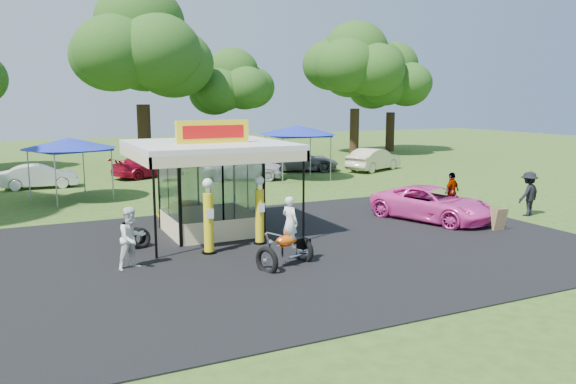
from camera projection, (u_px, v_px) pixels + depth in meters
name	position (u px, v px, depth m)	size (l,w,h in m)	color
ground	(324.00, 262.00, 17.12)	(120.00, 120.00, 0.00)	#305019
asphalt_apron	(295.00, 246.00, 18.90)	(20.00, 14.00, 0.04)	black
gas_station_kiosk	(210.00, 186.00, 20.43)	(5.40, 5.40, 4.18)	white
gas_pump_left	(208.00, 218.00, 17.77)	(0.46, 0.46, 2.46)	black
gas_pump_right	(260.00, 212.00, 18.98)	(0.44, 0.44, 2.37)	black
motorcycle	(288.00, 238.00, 16.58)	(1.92, 1.43, 2.18)	black
spare_tires	(138.00, 238.00, 18.58)	(0.92, 0.73, 0.74)	black
a_frame_sign	(499.00, 219.00, 21.06)	(0.51, 0.49, 0.88)	#593819
kiosk_car	(194.00, 210.00, 22.61)	(1.13, 2.82, 0.96)	yellow
pink_sedan	(432.00, 204.00, 22.84)	(2.31, 5.01, 1.39)	#FC44B5
spectator_west	(132.00, 238.00, 16.26)	(0.90, 0.70, 1.84)	white
spectator_east_a	(529.00, 194.00, 23.76)	(1.22, 0.70, 1.89)	black
spectator_east_b	(452.00, 192.00, 24.80)	(1.01, 0.42, 1.73)	gray
bg_car_a	(40.00, 176.00, 31.18)	(1.41, 4.04, 1.33)	white
bg_car_b	(148.00, 167.00, 35.57)	(1.90, 4.66, 1.35)	maroon
bg_car_c	(242.00, 166.00, 34.45)	(2.04, 5.07, 1.73)	silver
bg_car_d	(301.00, 161.00, 38.58)	(2.34, 5.07, 1.41)	slate
bg_car_e	(374.00, 159.00, 38.82)	(1.64, 4.71, 1.55)	beige
tent_west	(69.00, 144.00, 27.11)	(4.38, 4.38, 3.06)	gray
tent_east	(297.00, 130.00, 34.42)	(4.75, 4.75, 3.32)	gray
oak_far_c	(141.00, 54.00, 40.39)	(10.85, 10.85, 12.79)	black
oak_far_d	(232.00, 90.00, 46.15)	(7.42, 7.42, 8.83)	black
oak_far_e	(355.00, 72.00, 48.86)	(9.50, 9.50, 11.31)	black
oak_far_f	(391.00, 83.00, 52.65)	(8.27, 8.27, 9.96)	black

